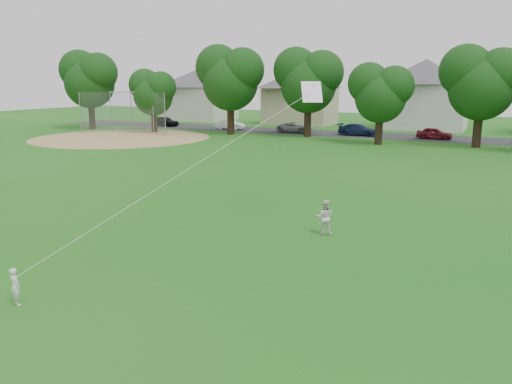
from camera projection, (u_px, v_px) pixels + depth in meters
The scene contains 10 objects.
ground at pixel (154, 270), 15.27m from camera, with size 160.00×160.00×0.00m, color #175E15.
street at pixel (407, 137), 51.91m from camera, with size 90.00×7.00×0.01m, color #2D2D30.
dirt_infield at pixel (122, 138), 51.10m from camera, with size 18.00×18.00×0.02m, color #9E7F51.
toddler at pixel (15, 286), 12.80m from camera, with size 0.37×0.24×1.00m, color silver.
older_boy at pixel (325, 217), 18.72m from camera, with size 0.65×0.50×1.33m, color silver.
kite at pixel (195, 165), 16.26m from camera, with size 2.51×6.06×12.58m.
baseball_backstop at pixel (129, 113), 54.85m from camera, with size 10.21×3.12×4.51m.
tree_row at pixel (438, 77), 43.29m from camera, with size 80.95×9.35×9.94m.
parked_cars at pixel (455, 134), 48.84m from camera, with size 72.52×2.51×1.29m.
house_row at pixel (437, 89), 59.00m from camera, with size 77.70×14.26×9.74m.
Camera 1 is at (9.25, -11.46, 5.64)m, focal length 35.00 mm.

